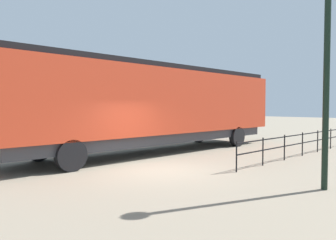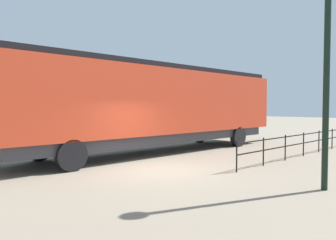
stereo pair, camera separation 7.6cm
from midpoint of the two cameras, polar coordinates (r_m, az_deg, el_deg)
name	(u,v)px [view 2 (the right image)]	position (r m, az deg, el deg)	size (l,w,h in m)	color
ground_plane	(159,170)	(11.21, -1.41, -9.00)	(120.00, 120.00, 0.00)	gray
locomotive	(163,104)	(15.68, -0.84, 2.80)	(3.15, 15.54, 4.15)	red
lamp_post	(327,38)	(9.55, 26.84, 12.92)	(0.47, 0.47, 5.92)	black
platform_fence	(304,141)	(15.58, 23.23, -3.42)	(0.05, 10.46, 1.06)	black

